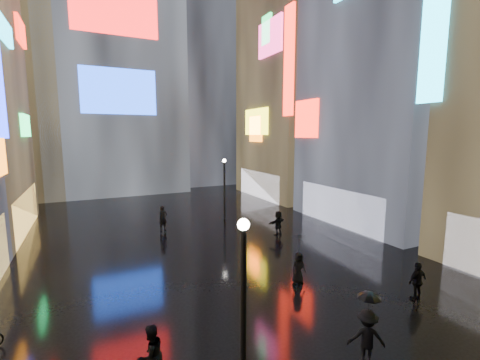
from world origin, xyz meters
TOP-DOWN VIEW (x-y plane):
  - ground at (0.00, 20.00)m, footprint 140.00×140.00m
  - building_right_mid at (15.98, 17.01)m, footprint 10.28×13.70m
  - building_right_far at (15.98, 30.00)m, footprint 10.28×12.00m
  - tower_main at (-3.00, 43.97)m, footprint 16.00×14.20m
  - tower_flank_right at (9.00, 46.00)m, footprint 12.00×12.00m
  - tower_flank_left at (-14.00, 42.00)m, footprint 10.00×10.00m
  - lamp_near at (-3.42, 4.69)m, footprint 0.30×0.30m
  - lamp_far at (3.68, 22.71)m, footprint 0.30×0.30m
  - pedestrian_1 at (-5.41, 6.74)m, footprint 1.06×0.97m
  - pedestrian_2 at (0.87, 4.59)m, footprint 1.33×1.18m
  - pedestrian_3 at (6.00, 6.53)m, footprint 1.02×0.45m
  - pedestrian_4 at (2.28, 10.14)m, footprint 0.76×0.51m
  - pedestrian_5 at (5.49, 17.05)m, footprint 1.70×1.03m
  - pedestrian_6 at (-1.80, 21.65)m, footprint 0.81×0.67m
  - umbrella_1 at (0.87, 4.59)m, footprint 1.01×1.01m
  - umbrella_2 at (2.28, 10.14)m, footprint 1.29×1.27m

SIDE VIEW (x-z plane):
  - ground at x=0.00m, z-range 0.00..0.00m
  - pedestrian_4 at x=2.28m, z-range 0.00..1.52m
  - pedestrian_3 at x=6.00m, z-range 0.00..1.72m
  - pedestrian_5 at x=5.49m, z-range 0.00..1.75m
  - pedestrian_1 at x=-5.41m, z-range 0.00..1.76m
  - pedestrian_2 at x=0.87m, z-range 0.00..1.79m
  - pedestrian_6 at x=-1.80m, z-range 0.00..1.90m
  - umbrella_2 at x=2.28m, z-range 1.52..2.46m
  - umbrella_1 at x=0.87m, z-range 1.79..2.41m
  - lamp_near at x=-3.42m, z-range 0.34..5.54m
  - lamp_far at x=3.68m, z-range 0.34..5.54m
  - tower_flank_left at x=-14.00m, z-range 0.00..26.00m
  - building_right_far at x=15.98m, z-range -0.02..27.98m
  - building_right_mid at x=15.98m, z-range -0.01..29.99m
  - tower_flank_right at x=9.00m, z-range 0.00..34.00m
  - tower_main at x=-3.00m, z-range 0.01..42.01m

